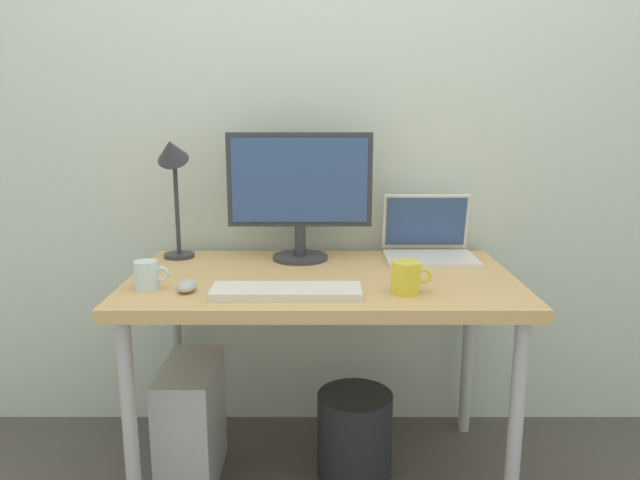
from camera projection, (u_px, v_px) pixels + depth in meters
name	position (u px, v px, depth m)	size (l,w,h in m)	color
ground_plane	(320.00, 472.00, 2.12)	(6.00, 6.00, 0.00)	#4C4742
back_wall	(320.00, 98.00, 2.25)	(4.40, 0.04, 2.60)	silver
desk	(320.00, 295.00, 1.98)	(1.26, 0.70, 0.72)	tan
monitor	(297.00, 189.00, 2.13)	(0.51, 0.20, 0.46)	#333338
laptop	(426.00, 243.00, 2.19)	(0.32, 0.26, 0.23)	silver
desk_lamp	(170.00, 170.00, 2.11)	(0.11, 0.16, 0.46)	#333338
keyboard	(284.00, 291.00, 1.76)	(0.44, 0.14, 0.02)	silver
mouse	(184.00, 286.00, 1.79)	(0.06, 0.09, 0.03)	#B2B2B7
coffee_mug	(404.00, 277.00, 1.78)	(0.12, 0.09, 0.10)	yellow
glass_cup	(144.00, 275.00, 1.81)	(0.11, 0.07, 0.09)	silver
computer_tower	(189.00, 423.00, 2.05)	(0.18, 0.36, 0.42)	#B2B2B7
wastebasket	(352.00, 434.00, 2.09)	(0.26, 0.26, 0.30)	#232328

